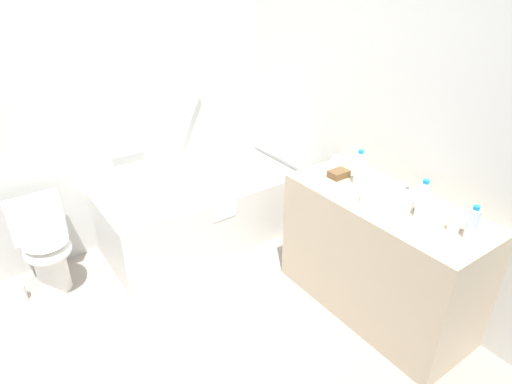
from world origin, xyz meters
TOP-DOWN VIEW (x-y plane):
  - ground_plane at (0.00, 0.00)m, footprint 4.19×4.19m
  - wall_back_tiled at (0.00, 1.42)m, footprint 3.59×0.10m
  - wall_right_mirror at (1.65, 0.00)m, footprint 0.10×3.14m
  - bathtub at (0.72, 0.97)m, footprint 1.69×0.80m
  - toilet at (-0.55, 1.06)m, footprint 0.38×0.49m
  - vanity_counter at (1.30, -0.52)m, footprint 0.60×1.37m
  - sink_basin at (1.26, -0.55)m, footprint 0.33×0.33m
  - sink_faucet at (1.45, -0.55)m, footprint 0.10×0.15m
  - water_bottle_0 at (1.29, -0.77)m, footprint 0.07×0.07m
  - water_bottle_1 at (1.32, -0.24)m, footprint 0.07×0.07m
  - water_bottle_2 at (1.32, -1.07)m, footprint 0.06×0.06m
  - drinking_glass_0 at (1.38, 0.03)m, footprint 0.06×0.06m
  - drinking_glass_1 at (1.32, -0.97)m, footprint 0.07×0.07m
  - amenity_basket at (1.29, -0.09)m, footprint 0.14×0.10m
  - soap_dish at (1.37, -0.33)m, footprint 0.09×0.06m
  - toilet_paper_roll at (-0.81, 1.02)m, footprint 0.11×0.11m

SIDE VIEW (x-z plane):
  - ground_plane at x=0.00m, z-range 0.00..0.00m
  - toilet_paper_roll at x=-0.81m, z-range 0.00..0.14m
  - bathtub at x=0.72m, z-range -0.32..0.91m
  - toilet at x=-0.55m, z-range 0.01..0.74m
  - vanity_counter at x=1.30m, z-range 0.00..0.88m
  - soap_dish at x=1.37m, z-range 0.88..0.90m
  - amenity_basket at x=1.29m, z-range 0.88..0.93m
  - sink_basin at x=1.26m, z-range 0.88..0.95m
  - sink_faucet at x=1.45m, z-range 0.88..0.96m
  - drinking_glass_1 at x=1.32m, z-range 0.88..0.96m
  - drinking_glass_0 at x=1.38m, z-range 0.88..0.98m
  - water_bottle_2 at x=1.32m, z-range 0.88..1.08m
  - water_bottle_0 at x=1.29m, z-range 0.88..1.13m
  - water_bottle_1 at x=1.32m, z-range 0.88..1.13m
  - wall_back_tiled at x=0.00m, z-range 0.00..2.38m
  - wall_right_mirror at x=1.65m, z-range 0.00..2.38m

